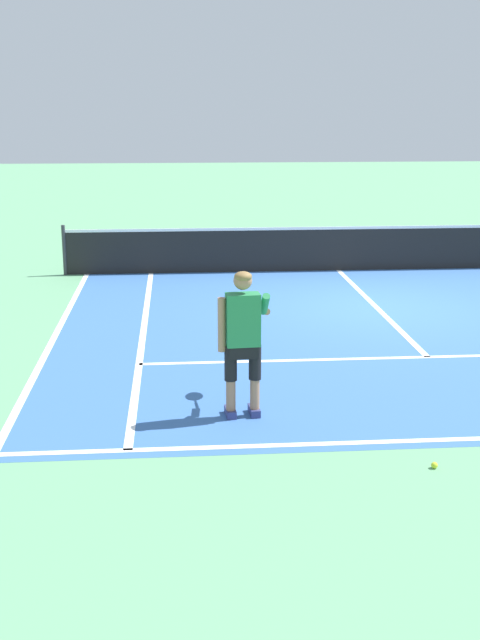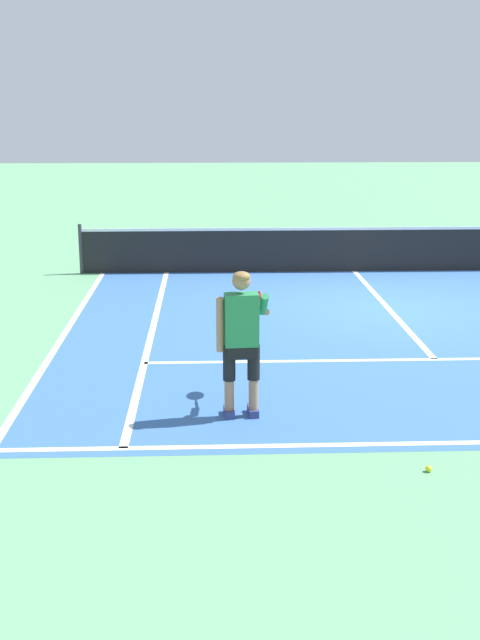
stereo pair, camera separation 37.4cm
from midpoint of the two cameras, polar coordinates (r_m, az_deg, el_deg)
ground_plane at (r=14.56m, az=8.93°, el=0.93°), size 80.00×80.00×0.00m
court_inner_surface at (r=13.35m, az=10.20°, el=-0.38°), size 10.98×9.71×0.00m
line_service at (r=11.74m, az=12.33°, el=-2.59°), size 8.23×0.10×0.01m
line_centre_service at (r=14.72m, az=8.78°, el=1.11°), size 0.10×6.40×0.01m
line_singles_left at (r=12.94m, az=-7.72°, el=-0.77°), size 0.10×9.31×0.01m
line_doubles_left at (r=13.08m, az=-13.74°, el=-0.88°), size 0.10×9.31×0.01m
tennis_net at (r=17.68m, az=6.47°, el=5.12°), size 11.96×0.08×1.07m
tennis_player at (r=9.04m, az=-0.96°, el=-0.98°), size 0.62×1.15×1.71m
tennis_ball_near_feet at (r=8.23m, az=12.41°, el=-10.08°), size 0.07×0.07×0.07m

